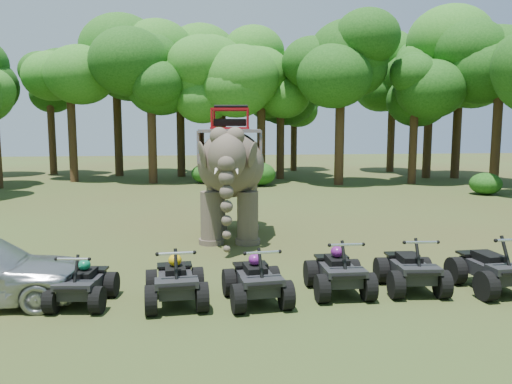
# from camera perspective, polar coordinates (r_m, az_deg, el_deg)

# --- Properties ---
(ground) EXTENTS (110.00, 110.00, 0.00)m
(ground) POSITION_cam_1_polar(r_m,az_deg,el_deg) (13.04, 0.70, -8.98)
(ground) COLOR #47381E
(ground) RESTS_ON ground
(elephant) EXTENTS (2.94, 5.50, 4.42)m
(elephant) POSITION_cam_1_polar(r_m,az_deg,el_deg) (16.72, -2.92, 2.33)
(elephant) COLOR brown
(elephant) RESTS_ON ground
(atv_0) EXTENTS (1.32, 1.68, 1.14)m
(atv_0) POSITION_cam_1_polar(r_m,az_deg,el_deg) (11.12, -19.19, -9.25)
(atv_0) COLOR black
(atv_0) RESTS_ON ground
(atv_1) EXTENTS (1.35, 1.78, 1.26)m
(atv_1) POSITION_cam_1_polar(r_m,az_deg,el_deg) (10.66, -9.18, -9.29)
(atv_1) COLOR black
(atv_1) RESTS_ON ground
(atv_2) EXTENTS (1.38, 1.79, 1.25)m
(atv_2) POSITION_cam_1_polar(r_m,az_deg,el_deg) (10.64, 0.05, -9.28)
(atv_2) COLOR black
(atv_2) RESTS_ON ground
(atv_3) EXTENTS (1.29, 1.75, 1.27)m
(atv_3) POSITION_cam_1_polar(r_m,az_deg,el_deg) (11.35, 9.42, -8.25)
(atv_3) COLOR black
(atv_3) RESTS_ON ground
(atv_4) EXTENTS (1.41, 1.84, 1.28)m
(atv_4) POSITION_cam_1_polar(r_m,az_deg,el_deg) (11.92, 17.29, -7.70)
(atv_4) COLOR black
(atv_4) RESTS_ON ground
(atv_5) EXTENTS (1.39, 1.87, 1.35)m
(atv_5) POSITION_cam_1_polar(r_m,az_deg,el_deg) (12.54, 25.44, -7.19)
(atv_5) COLOR black
(atv_5) RESTS_ON ground
(tree_0) EXTENTS (5.57, 5.57, 7.95)m
(tree_0) POSITION_cam_1_polar(r_m,az_deg,el_deg) (33.39, -4.52, 7.86)
(tree_0) COLOR #195114
(tree_0) RESTS_ON ground
(tree_1) EXTENTS (5.55, 5.55, 7.93)m
(tree_1) POSITION_cam_1_polar(r_m,az_deg,el_deg) (37.28, 2.82, 7.81)
(tree_1) COLOR #195114
(tree_1) RESTS_ON ground
(tree_2) EXTENTS (6.91, 6.91, 9.87)m
(tree_2) POSITION_cam_1_polar(r_m,az_deg,el_deg) (32.54, 9.59, 9.49)
(tree_2) COLOR #195114
(tree_2) RESTS_ON ground
(tree_3) EXTENTS (5.41, 5.41, 7.73)m
(tree_3) POSITION_cam_1_polar(r_m,az_deg,el_deg) (34.34, 17.59, 7.34)
(tree_3) COLOR #195114
(tree_3) RESTS_ON ground
(tree_4) EXTENTS (6.32, 6.32, 9.02)m
(tree_4) POSITION_cam_1_polar(r_m,az_deg,el_deg) (34.61, 25.90, 8.03)
(tree_4) COLOR #195114
(tree_4) RESTS_ON ground
(tree_27) EXTENTS (5.76, 5.76, 8.23)m
(tree_27) POSITION_cam_1_polar(r_m,az_deg,el_deg) (36.11, -20.31, 7.61)
(tree_27) COLOR #195114
(tree_27) RESTS_ON ground
(tree_28) EXTENTS (6.47, 6.47, 9.24)m
(tree_28) POSITION_cam_1_polar(r_m,az_deg,el_deg) (33.78, -11.86, 8.82)
(tree_28) COLOR #195114
(tree_28) RESTS_ON ground
(tree_29) EXTENTS (5.88, 5.88, 8.40)m
(tree_29) POSITION_cam_1_polar(r_m,az_deg,el_deg) (42.43, -22.37, 7.53)
(tree_29) COLOR #195114
(tree_29) RESTS_ON ground
(tree_30) EXTENTS (5.46, 5.46, 7.80)m
(tree_30) POSITION_cam_1_polar(r_m,az_deg,el_deg) (42.87, 4.36, 7.65)
(tree_30) COLOR #195114
(tree_30) RESTS_ON ground
(tree_31) EXTENTS (6.36, 6.36, 9.08)m
(tree_31) POSITION_cam_1_polar(r_m,az_deg,el_deg) (34.28, -4.37, 8.80)
(tree_31) COLOR #195114
(tree_31) RESTS_ON ground
(tree_32) EXTENTS (7.33, 7.33, 10.47)m
(tree_32) POSITION_cam_1_polar(r_m,az_deg,el_deg) (39.34, 22.10, 9.11)
(tree_32) COLOR #195114
(tree_32) RESTS_ON ground
(tree_33) EXTENTS (6.57, 6.57, 9.38)m
(tree_33) POSITION_cam_1_polar(r_m,az_deg,el_deg) (34.45, 0.60, 9.06)
(tree_33) COLOR #195114
(tree_33) RESTS_ON ground
(tree_35) EXTENTS (6.04, 6.04, 8.63)m
(tree_35) POSITION_cam_1_polar(r_m,az_deg,el_deg) (35.96, 2.82, 8.38)
(tree_35) COLOR #195114
(tree_35) RESTS_ON ground
(tree_36) EXTENTS (7.05, 7.05, 10.08)m
(tree_36) POSITION_cam_1_polar(r_m,az_deg,el_deg) (38.68, 19.16, 8.99)
(tree_36) COLOR #195114
(tree_36) RESTS_ON ground
(tree_37) EXTENTS (7.04, 7.04, 10.06)m
(tree_37) POSITION_cam_1_polar(r_m,az_deg,el_deg) (38.16, -8.65, 9.32)
(tree_37) COLOR #195114
(tree_37) RESTS_ON ground
(tree_38) EXTENTS (7.46, 7.46, 10.66)m
(tree_38) POSITION_cam_1_polar(r_m,az_deg,el_deg) (39.66, -15.59, 9.50)
(tree_38) COLOR #195114
(tree_38) RESTS_ON ground
(tree_39) EXTENTS (7.10, 7.10, 10.14)m
(tree_39) POSITION_cam_1_polar(r_m,az_deg,el_deg) (43.30, 15.27, 8.96)
(tree_39) COLOR #195114
(tree_39) RESTS_ON ground
(tree_40) EXTENTS (7.00, 7.00, 10.00)m
(tree_40) POSITION_cam_1_polar(r_m,az_deg,el_deg) (39.34, -3.92, 9.28)
(tree_40) COLOR #195114
(tree_40) RESTS_ON ground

